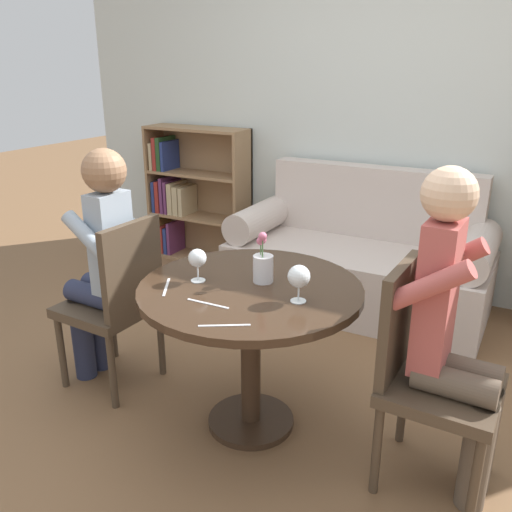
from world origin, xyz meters
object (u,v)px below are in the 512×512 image
bookshelf_left (190,195)px  wine_glass_left (197,259)px  couch (359,261)px  flower_vase (263,265)px  chair_left (118,298)px  wine_glass_right (299,277)px  person_right (454,334)px  person_left (102,263)px  chair_right (424,369)px

bookshelf_left → wine_glass_left: size_ratio=7.57×
couch → flower_vase: (0.02, -1.47, 0.47)m
chair_left → flower_vase: 0.82m
wine_glass_left → wine_glass_right: 0.47m
person_right → flower_vase: (-0.81, 0.04, 0.11)m
bookshelf_left → chair_left: bookshelf_left is taller
wine_glass_right → bookshelf_left: bearing=134.7°
wine_glass_left → flower_vase: (0.25, 0.13, -0.02)m
couch → person_right: 1.76m
couch → person_left: bearing=-118.2°
person_left → flower_vase: size_ratio=5.32×
person_left → person_right: person_right is taller
couch → wine_glass_left: (-0.23, -1.59, 0.49)m
wine_glass_right → flower_vase: bearing=152.4°
chair_right → wine_glass_left: size_ratio=6.14×
chair_left → wine_glass_right: bearing=91.2°
chair_right → wine_glass_left: bearing=97.2°
couch → flower_vase: size_ratio=7.34×
chair_right → person_left: 1.59m
person_right → chair_right: bearing=88.7°
chair_right → flower_vase: flower_vase is taller
chair_left → person_left: bearing=-91.7°
bookshelf_left → wine_glass_right: bookshelf_left is taller
person_left → flower_vase: (0.86, 0.09, 0.12)m
flower_vase → person_right: bearing=-3.0°
bookshelf_left → flower_vase: (1.61, -1.74, 0.24)m
chair_left → couch: bearing=157.0°
chair_right → wine_glass_left: 1.02m
person_right → flower_vase: 0.82m
wine_glass_left → wine_glass_right: wine_glass_right is taller
couch → wine_glass_right: couch is taller
flower_vase → person_left: bearing=-174.3°
bookshelf_left → wine_glass_left: 2.32m
person_right → couch: bearing=30.8°
person_left → person_right: size_ratio=0.97×
person_right → wine_glass_right: person_right is taller
couch → chair_right: couch is taller
person_right → wine_glass_right: size_ratio=8.32×
chair_left → wine_glass_left: chair_left is taller
bookshelf_left → wine_glass_right: (1.83, -1.85, 0.27)m
person_left → flower_vase: bearing=98.2°
couch → bookshelf_left: size_ratio=1.54×
bookshelf_left → person_left: size_ratio=0.90×
wine_glass_right → flower_vase: flower_vase is taller
bookshelf_left → person_right: 3.00m
couch → chair_left: couch is taller
person_left → person_right: 1.67m
chair_left → wine_glass_right: size_ratio=5.86×
couch → chair_right: (0.74, -1.50, 0.18)m
chair_left → person_right: person_right is taller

